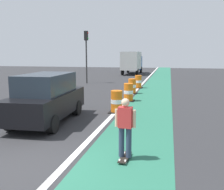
{
  "coord_description": "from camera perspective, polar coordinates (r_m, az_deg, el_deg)",
  "views": [
    {
      "loc": [
        3.43,
        -5.34,
        2.81
      ],
      "look_at": [
        1.06,
        4.99,
        1.1
      ],
      "focal_mm": 39.98,
      "sensor_mm": 36.0,
      "label": 1
    }
  ],
  "objects": [
    {
      "name": "traffic_barrel_far",
      "position": [
        21.38,
        6.02,
        3.01
      ],
      "size": [
        0.73,
        0.73,
        1.09
      ],
      "color": "orange",
      "rests_on": "ground"
    },
    {
      "name": "traffic_barrel_front",
      "position": [
        12.22,
        1.06,
        -1.58
      ],
      "size": [
        0.73,
        0.73,
        1.09
      ],
      "color": "orange",
      "rests_on": "ground"
    },
    {
      "name": "bike_lane_strip",
      "position": [
        17.59,
        9.4,
        -0.13
      ],
      "size": [
        2.5,
        80.0,
        0.01
      ],
      "primitive_type": "cube",
      "color": "#286B51",
      "rests_on": "ground"
    },
    {
      "name": "ground_plane",
      "position": [
        6.94,
        -18.74,
        -15.24
      ],
      "size": [
        100.0,
        100.0,
        0.0
      ],
      "primitive_type": "plane",
      "color": "#2D2D30"
    },
    {
      "name": "delivery_truck_down_block",
      "position": [
        37.0,
        4.63,
        7.66
      ],
      "size": [
        2.41,
        7.62,
        3.23
      ],
      "color": "beige",
      "rests_on": "ground"
    },
    {
      "name": "skateboarder_on_lane",
      "position": [
        6.7,
        3.04,
        -7.33
      ],
      "size": [
        0.57,
        0.81,
        1.69
      ],
      "color": "black",
      "rests_on": "ground"
    },
    {
      "name": "traffic_light_corner",
      "position": [
        25.0,
        -5.89,
        10.71
      ],
      "size": [
        0.41,
        0.32,
        5.1
      ],
      "color": "#2D2D2D",
      "rests_on": "ground"
    },
    {
      "name": "parked_suv_nearest",
      "position": [
        10.76,
        -14.64,
        -0.63
      ],
      "size": [
        2.1,
        4.69,
        2.04
      ],
      "color": "black",
      "rests_on": "ground"
    },
    {
      "name": "pedestrian_crossing",
      "position": [
        15.52,
        -16.71,
        1.58
      ],
      "size": [
        0.34,
        0.2,
        1.61
      ],
      "color": "#33333D",
      "rests_on": "ground"
    },
    {
      "name": "lane_divider_stripe",
      "position": [
        17.74,
        4.56,
        0.05
      ],
      "size": [
        0.2,
        80.0,
        0.01
      ],
      "primitive_type": "cube",
      "color": "silver",
      "rests_on": "ground"
    },
    {
      "name": "traffic_barrel_back",
      "position": [
        18.24,
        4.61,
        1.97
      ],
      "size": [
        0.73,
        0.73,
        1.09
      ],
      "color": "orange",
      "rests_on": "ground"
    },
    {
      "name": "traffic_barrel_mid",
      "position": [
        15.29,
        3.78,
        0.59
      ],
      "size": [
        0.73,
        0.73,
        1.09
      ],
      "color": "orange",
      "rests_on": "ground"
    }
  ]
}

